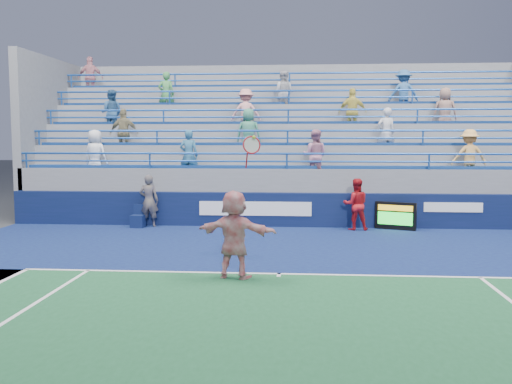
# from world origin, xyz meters

# --- Properties ---
(ground) EXTENTS (120.00, 120.00, 0.00)m
(ground) POSITION_xyz_m (0.00, 0.00, 0.00)
(ground) COLOR #333538
(sponsor_wall) EXTENTS (18.00, 0.32, 1.10)m
(sponsor_wall) POSITION_xyz_m (0.00, 6.50, 0.55)
(sponsor_wall) COLOR #0A1637
(sponsor_wall) RESTS_ON ground
(bleacher_stand) EXTENTS (18.00, 5.60, 6.13)m
(bleacher_stand) POSITION_xyz_m (-0.01, 10.27, 1.55)
(bleacher_stand) COLOR slate
(bleacher_stand) RESTS_ON ground
(serve_speed_board) EXTENTS (1.22, 0.59, 0.87)m
(serve_speed_board) POSITION_xyz_m (3.40, 6.11, 0.44)
(serve_speed_board) COLOR black
(serve_speed_board) RESTS_ON ground
(judge_chair) EXTENTS (0.44, 0.44, 0.73)m
(judge_chair) POSITION_xyz_m (-4.71, 5.95, 0.24)
(judge_chair) COLOR #0D1940
(judge_chair) RESTS_ON ground
(tennis_player) EXTENTS (1.76, 0.92, 2.90)m
(tennis_player) POSITION_xyz_m (-0.89, -0.37, 0.91)
(tennis_player) COLOR white
(tennis_player) RESTS_ON ground
(line_judge) EXTENTS (0.62, 0.41, 1.69)m
(line_judge) POSITION_xyz_m (-4.40, 6.13, 0.84)
(line_judge) COLOR #15183A
(line_judge) RESTS_ON ground
(ball_girl) EXTENTS (0.81, 0.65, 1.61)m
(ball_girl) POSITION_xyz_m (2.16, 5.99, 0.80)
(ball_girl) COLOR #AD131B
(ball_girl) RESTS_ON ground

